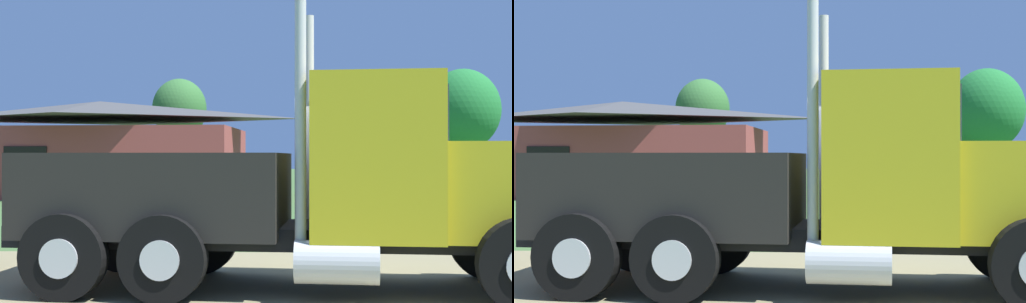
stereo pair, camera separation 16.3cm
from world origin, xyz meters
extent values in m
plane|color=#426632|center=(0.00, 0.00, 0.00)|extent=(200.00, 200.00, 0.00)
cube|color=#867D57|center=(0.00, 0.00, 0.00)|extent=(120.00, 6.38, 0.01)
cube|color=black|center=(-0.77, -0.56, 0.72)|extent=(7.61, 2.30, 0.28)
cube|color=gold|center=(2.01, -0.83, 1.34)|extent=(2.08, 2.24, 1.22)
cube|color=gold|center=(0.28, -0.67, 1.75)|extent=(1.81, 2.51, 2.06)
cube|color=#2D3D4C|center=(1.09, -0.74, 2.17)|extent=(0.23, 1.96, 0.91)
cylinder|color=silver|center=(-0.54, 0.35, 2.28)|extent=(0.14, 0.14, 3.10)
cylinder|color=silver|center=(-0.72, -1.51, 2.28)|extent=(0.14, 0.14, 3.10)
cylinder|color=silver|center=(-0.29, -1.65, 0.51)|extent=(1.05, 0.61, 0.52)
cube|color=black|center=(-2.61, -0.38, 1.27)|extent=(3.63, 2.68, 1.09)
cylinder|color=black|center=(2.03, 0.35, 0.53)|extent=(1.09, 0.40, 1.07)
cylinder|color=silver|center=(2.05, 0.51, 0.53)|extent=(0.48, 0.09, 0.48)
cylinder|color=black|center=(-3.39, 0.88, 0.53)|extent=(1.09, 0.40, 1.07)
cylinder|color=silver|center=(-3.38, 1.04, 0.53)|extent=(0.48, 0.09, 0.48)
cylinder|color=black|center=(-3.62, -1.47, 0.53)|extent=(1.09, 0.40, 1.07)
cylinder|color=silver|center=(-3.64, -1.63, 0.53)|extent=(0.48, 0.09, 0.48)
cylinder|color=black|center=(-2.15, 0.76, 0.53)|extent=(1.09, 0.40, 1.07)
cylinder|color=silver|center=(-2.13, 0.92, 0.53)|extent=(0.48, 0.09, 0.48)
cylinder|color=black|center=(-2.38, -1.59, 0.53)|extent=(1.09, 0.40, 1.07)
cylinder|color=silver|center=(-2.39, -1.75, 0.53)|extent=(0.48, 0.09, 0.48)
cube|color=#973F3B|center=(-9.14, 23.01, 1.52)|extent=(12.99, 8.55, 3.05)
pyramid|color=#474747|center=(-9.14, 23.01, 3.89)|extent=(13.64, 8.98, 0.84)
cube|color=black|center=(-11.26, 19.23, 1.10)|extent=(1.80, 0.18, 2.20)
cylinder|color=#513823|center=(-6.90, 33.48, 1.68)|extent=(0.44, 0.44, 3.36)
ellipsoid|color=#366E32|center=(-6.90, 33.48, 4.66)|extent=(3.24, 3.24, 3.56)
cylinder|color=#513823|center=(10.60, 36.50, 1.44)|extent=(0.44, 0.44, 2.88)
ellipsoid|color=#217431|center=(10.60, 36.50, 4.75)|extent=(4.68, 4.68, 5.15)
camera|label=1|loc=(-0.98, -10.48, 1.76)|focal=52.03mm
camera|label=2|loc=(-0.82, -10.47, 1.76)|focal=52.03mm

